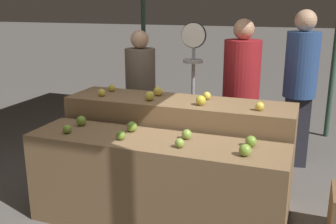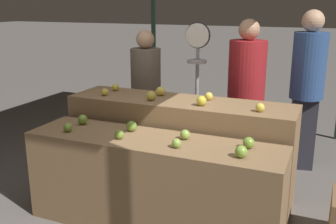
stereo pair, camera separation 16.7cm
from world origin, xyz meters
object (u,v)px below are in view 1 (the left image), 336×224
at_px(produce_scale, 193,68).
at_px(person_customer_left, 300,79).
at_px(person_customer_right, 141,88).
at_px(person_vendor_at_scale, 241,86).

xyz_separation_m(produce_scale, person_customer_left, (1.04, 0.66, -0.16)).
relative_size(produce_scale, person_customer_left, 0.93).
distance_m(person_customer_left, person_customer_right, 1.79).
bearing_deg(person_customer_right, person_customer_left, -147.36).
height_order(produce_scale, person_customer_right, produce_scale).
height_order(produce_scale, person_customer_left, person_customer_left).
bearing_deg(person_customer_right, person_vendor_at_scale, -155.08).
bearing_deg(person_customer_left, person_vendor_at_scale, 19.00).
bearing_deg(person_customer_left, produce_scale, 22.46).
xyz_separation_m(person_vendor_at_scale, person_customer_right, (-1.12, -0.17, -0.07)).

